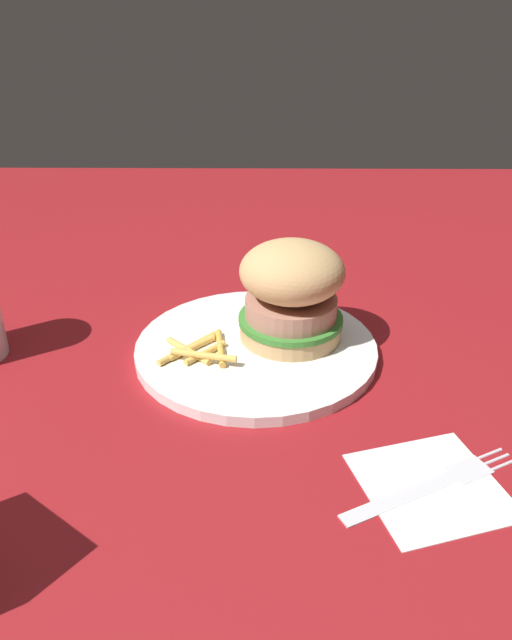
{
  "coord_description": "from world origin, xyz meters",
  "views": [
    {
      "loc": [
        0.02,
        -0.58,
        0.36
      ],
      "look_at": [
        0.01,
        0.02,
        0.04
      ],
      "focal_mm": 34.9,
      "sensor_mm": 36.0,
      "label": 1
    }
  ],
  "objects_px": {
    "plate": "(256,348)",
    "fork": "(433,483)",
    "sandwich": "(292,291)",
    "napkin": "(431,486)",
    "fries_pile": "(199,351)"
  },
  "relations": [
    {
      "from": "plate",
      "to": "fork",
      "type": "height_order",
      "value": "plate"
    },
    {
      "from": "plate",
      "to": "fork",
      "type": "xyz_separation_m",
      "value": [
        0.15,
        -0.21,
        -0.0
      ]
    },
    {
      "from": "sandwich",
      "to": "napkin",
      "type": "bearing_deg",
      "value": -64.61
    },
    {
      "from": "fries_pile",
      "to": "plate",
      "type": "bearing_deg",
      "value": 20.35
    },
    {
      "from": "napkin",
      "to": "fries_pile",
      "type": "bearing_deg",
      "value": 138.13
    },
    {
      "from": "fries_pile",
      "to": "napkin",
      "type": "relative_size",
      "value": 0.77
    },
    {
      "from": "fries_pile",
      "to": "napkin",
      "type": "height_order",
      "value": "fries_pile"
    },
    {
      "from": "plate",
      "to": "sandwich",
      "type": "bearing_deg",
      "value": 25.59
    },
    {
      "from": "plate",
      "to": "fries_pile",
      "type": "height_order",
      "value": "fries_pile"
    },
    {
      "from": "fries_pile",
      "to": "fork",
      "type": "bearing_deg",
      "value": -41.56
    },
    {
      "from": "napkin",
      "to": "fork",
      "type": "bearing_deg",
      "value": 27.32
    },
    {
      "from": "plate",
      "to": "fries_pile",
      "type": "relative_size",
      "value": 3.16
    },
    {
      "from": "fork",
      "to": "fries_pile",
      "type": "bearing_deg",
      "value": 138.44
    },
    {
      "from": "sandwich",
      "to": "fork",
      "type": "xyz_separation_m",
      "value": [
        0.11,
        -0.23,
        -0.07
      ]
    },
    {
      "from": "plate",
      "to": "sandwich",
      "type": "height_order",
      "value": "sandwich"
    }
  ]
}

